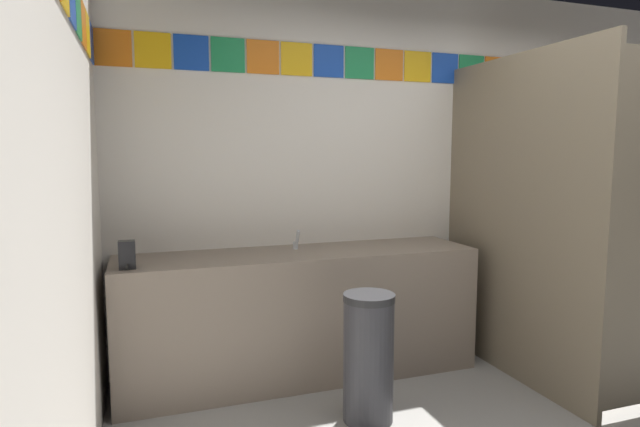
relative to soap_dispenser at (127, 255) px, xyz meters
The scene contains 8 objects.
wall_back 2.18m from the soap_dispenser, 13.63° to the left, with size 4.47×0.09×2.72m.
wall_side 1.39m from the soap_dispenser, 98.80° to the right, with size 0.09×3.54×2.72m.
vanity_counter 1.19m from the soap_dispenser, ahead, with size 2.36×0.58×0.84m.
faucet_center 1.10m from the soap_dispenser, 13.79° to the left, with size 0.04×0.10×0.14m.
soap_dispenser is the anchor object (origin of this frame).
stall_divider 2.63m from the soap_dispenser, 11.79° to the right, with size 0.92×1.48×2.12m.
toilet 3.07m from the soap_dispenser, ahead, with size 0.39×0.49×0.74m.
trash_bin 1.46m from the soap_dispenser, 22.92° to the right, with size 0.29×0.29×0.72m.
Camera 1 is at (-1.98, -1.76, 1.48)m, focal length 29.20 mm.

